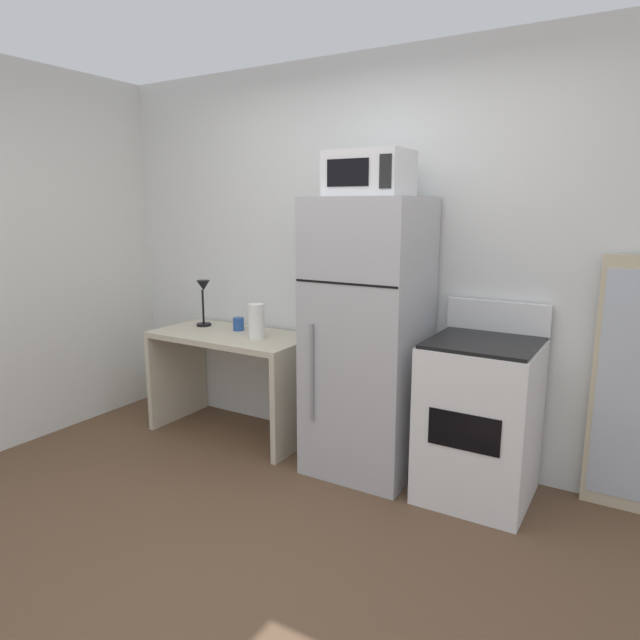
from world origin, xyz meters
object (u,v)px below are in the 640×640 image
Objects in this scene: desk at (233,364)px; oven_range at (479,418)px; paper_towel_roll at (256,321)px; leaning_mirror at (637,388)px; desk_lamp at (203,295)px; microwave at (369,174)px; coffee_mug at (239,324)px; refrigerator at (368,338)px.

oven_range is at bearing -0.00° from desk.
leaning_mirror is at bearing 6.98° from paper_towel_roll.
paper_towel_roll is (0.58, -0.11, -0.12)m from desk_lamp.
oven_range is (2.13, -0.08, -0.52)m from desk_lamp.
desk is 2.53× the size of microwave.
coffee_mug is 0.06× the size of refrigerator.
leaning_mirror is at bearing 18.86° from oven_range.
microwave is (0.84, -0.00, 0.96)m from paper_towel_roll.
desk is 0.58m from desk_lamp.
paper_towel_roll is 1.28m from microwave.
desk is 2.56m from leaning_mirror.
desk is at bearing -13.59° from desk_lamp.
leaning_mirror reaches higher than desk.
oven_range is (0.70, 0.01, -0.38)m from refrigerator.
desk is at bearing 173.91° from paper_towel_roll.
microwave is at bearing -168.87° from leaning_mirror.
coffee_mug is at bearing 4.86° from desk_lamp.
paper_towel_roll is 0.14× the size of refrigerator.
desk_lamp is at bearing 166.41° from desk.
refrigerator reaches higher than desk_lamp.
microwave is 1.86m from leaning_mirror.
desk_lamp is 0.77× the size of microwave.
paper_towel_roll is at bearing -6.09° from desk.
microwave is 0.33× the size of leaning_mirror.
desk_lamp is 0.60m from paper_towel_roll.
microwave is at bearing -7.03° from coffee_mug.
coffee_mug is at bearing 174.04° from refrigerator.
coffee_mug is (-0.27, 0.13, -0.07)m from paper_towel_roll.
desk_lamp is at bearing 169.54° from paper_towel_roll.
coffee_mug is 1.85m from oven_range.
desk_lamp is at bearing 176.38° from refrigerator.
paper_towel_roll is at bearing -173.02° from leaning_mirror.
refrigerator is (1.11, -0.12, 0.05)m from coffee_mug.
refrigerator is at bearing -169.68° from leaning_mirror.
coffee_mug is at bearing -176.69° from leaning_mirror.
refrigerator is 1.48m from leaning_mirror.
desk is 0.83× the size of leaning_mirror.
microwave reaches higher than desk_lamp.
paper_towel_roll is 2.32m from leaning_mirror.
coffee_mug is 1.12m from refrigerator.
leaning_mirror is (2.87, 0.17, -0.29)m from desk_lamp.
leaning_mirror is at bearing 10.32° from refrigerator.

